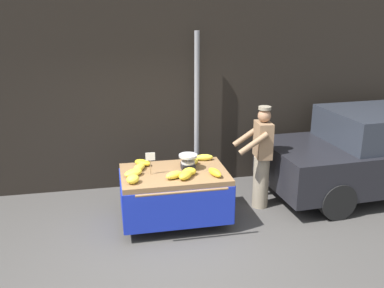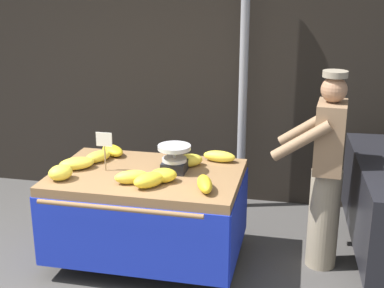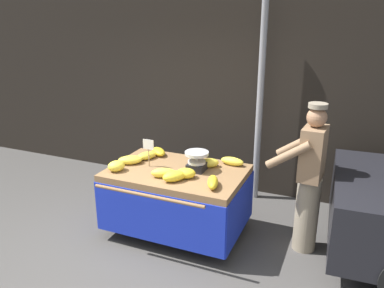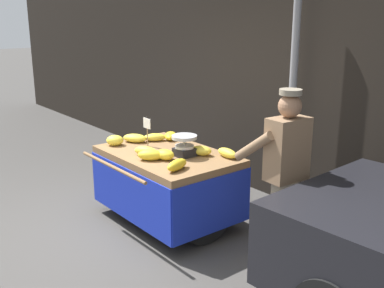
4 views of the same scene
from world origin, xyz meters
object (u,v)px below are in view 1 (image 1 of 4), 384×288
at_px(vendor_person, 261,157).
at_px(parked_car, 377,152).
at_px(weighing_scale, 188,162).
at_px(banana_bunch_1, 139,167).
at_px(banana_bunch_5, 204,157).
at_px(banana_bunch_2, 215,172).
at_px(banana_bunch_7, 185,175).
at_px(banana_bunch_0, 174,175).
at_px(banana_cart, 174,186).
at_px(banana_bunch_3, 143,163).
at_px(banana_bunch_9, 189,172).
at_px(banana_bunch_6, 133,179).
at_px(banana_bunch_4, 133,173).
at_px(banana_bunch_8, 192,162).
at_px(price_sign, 150,159).
at_px(street_pole, 197,112).

bearing_deg(vendor_person, parked_car, 4.75).
distance_m(weighing_scale, vendor_person, 1.27).
bearing_deg(banana_bunch_1, parked_car, 3.77).
bearing_deg(banana_bunch_5, banana_bunch_2, -89.99).
bearing_deg(banana_bunch_7, banana_bunch_0, 163.63).
distance_m(weighing_scale, banana_bunch_1, 0.74).
height_order(banana_cart, weighing_scale, weighing_scale).
xyz_separation_m(weighing_scale, banana_bunch_3, (-0.67, 0.30, -0.07)).
distance_m(weighing_scale, banana_bunch_7, 0.40).
bearing_deg(banana_bunch_5, banana_bunch_9, -121.83).
bearing_deg(weighing_scale, banana_bunch_6, -156.24).
height_order(banana_bunch_7, banana_bunch_9, banana_bunch_7).
xyz_separation_m(banana_bunch_4, banana_bunch_7, (0.72, -0.26, 0.01)).
distance_m(banana_cart, banana_bunch_8, 0.49).
xyz_separation_m(weighing_scale, banana_bunch_5, (0.33, 0.33, -0.07)).
height_order(banana_bunch_3, parked_car, parked_car).
relative_size(price_sign, banana_bunch_0, 1.23).
height_order(banana_bunch_1, banana_bunch_4, banana_bunch_4).
bearing_deg(banana_bunch_5, banana_bunch_0, -132.04).
height_order(street_pole, banana_bunch_7, street_pole).
height_order(street_pole, banana_bunch_6, street_pole).
relative_size(banana_bunch_2, banana_bunch_4, 1.00).
bearing_deg(banana_bunch_8, banana_bunch_1, -175.98).
bearing_deg(banana_bunch_2, banana_bunch_9, 163.63).
xyz_separation_m(banana_bunch_1, parked_car, (4.22, 0.28, -0.14)).
distance_m(banana_bunch_4, banana_bunch_5, 1.25).
bearing_deg(banana_cart, parked_car, 6.96).
bearing_deg(banana_bunch_5, weighing_scale, -134.58).
bearing_deg(banana_cart, banana_bunch_8, 36.09).
xyz_separation_m(banana_cart, banana_bunch_3, (-0.44, 0.37, 0.27)).
bearing_deg(banana_bunch_7, banana_bunch_2, 3.19).
distance_m(banana_bunch_0, banana_bunch_8, 0.61).
bearing_deg(banana_bunch_9, banana_bunch_6, -170.85).
xyz_separation_m(street_pole, banana_bunch_2, (-0.08, -1.63, -0.52)).
distance_m(weighing_scale, banana_bunch_3, 0.73).
bearing_deg(banana_bunch_8, price_sign, -158.64).
relative_size(weighing_scale, vendor_person, 0.16).
bearing_deg(banana_bunch_1, banana_bunch_9, -26.46).
xyz_separation_m(banana_bunch_6, vendor_person, (2.11, 0.57, -0.03)).
height_order(weighing_scale, banana_bunch_5, weighing_scale).
distance_m(banana_bunch_0, parked_car, 3.83).
bearing_deg(banana_bunch_9, vendor_person, 18.96).
bearing_deg(weighing_scale, vendor_person, 8.87).
xyz_separation_m(weighing_scale, vendor_person, (1.25, 0.20, -0.08)).
distance_m(banana_cart, price_sign, 0.59).
distance_m(banana_bunch_8, vendor_person, 1.16).
distance_m(banana_cart, banana_bunch_3, 0.64).
distance_m(street_pole, weighing_scale, 1.42).
distance_m(price_sign, banana_bunch_2, 0.96).
bearing_deg(banana_cart, banana_bunch_7, -69.29).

